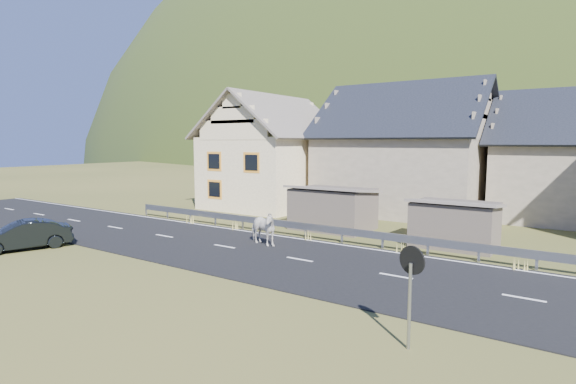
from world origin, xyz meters
The scene contains 13 objects.
ground centered at (0.00, 0.00, 0.00)m, with size 160.00×160.00×0.00m, color #343D1A.
road centered at (0.00, 0.00, 0.02)m, with size 60.00×7.00×0.04m, color black.
lane_markings centered at (0.00, 0.00, 0.04)m, with size 60.00×6.60×0.01m, color silver.
guardrail centered at (0.00, 3.68, 0.56)m, with size 28.10×0.09×0.75m.
shed_left centered at (-2.00, 6.50, 1.10)m, with size 4.30×3.30×2.40m, color #62554B.
shed_right centered at (4.50, 6.00, 1.00)m, with size 3.80×2.90×2.20m, color #62554B.
house_cream centered at (-10.00, 12.00, 4.36)m, with size 7.80×9.80×8.30m.
house_stone_a centered at (-1.00, 15.00, 4.63)m, with size 10.80×9.80×8.90m.
mountain centered at (5.00, 180.00, -20.00)m, with size 440.00×280.00×260.00m, color black.
conifer_patch centered at (-55.00, 110.00, 6.00)m, with size 76.00×50.00×28.00m, color black.
horse centered at (-2.81, 1.19, 0.83)m, with size 1.87×0.85×1.58m, color silver.
car centered at (-11.06, -5.25, 0.64)m, with size 1.35×3.87×1.27m, color black.
traffic_mirror centered at (6.20, -5.04, 1.76)m, with size 0.65×0.27×2.40m.
Camera 1 is at (9.39, -14.78, 4.73)m, focal length 28.00 mm.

